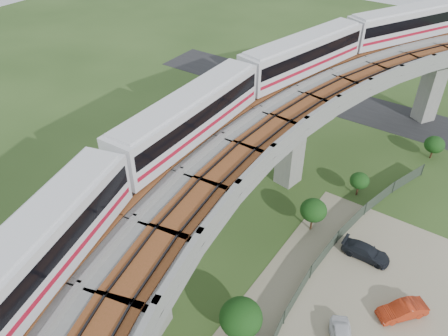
{
  "coord_description": "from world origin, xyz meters",
  "views": [
    {
      "loc": [
        15.88,
        -23.03,
        28.26
      ],
      "look_at": [
        -0.06,
        0.12,
        7.5
      ],
      "focal_mm": 35.0,
      "sensor_mm": 36.0,
      "label": 1
    }
  ],
  "objects": [
    {
      "name": "ground",
      "position": [
        0.0,
        0.0,
        0.0
      ],
      "size": [
        160.0,
        160.0,
        0.0
      ],
      "primitive_type": "plane",
      "color": "#2C451B",
      "rests_on": "ground"
    },
    {
      "name": "dirt_lot",
      "position": [
        14.0,
        -2.0,
        0.02
      ],
      "size": [
        18.0,
        26.0,
        0.04
      ],
      "primitive_type": "cube",
      "color": "gray",
      "rests_on": "ground"
    },
    {
      "name": "asphalt_road",
      "position": [
        0.0,
        30.0,
        0.01
      ],
      "size": [
        60.0,
        8.0,
        0.03
      ],
      "primitive_type": "cube",
      "color": "#232326",
      "rests_on": "ground"
    },
    {
      "name": "viaduct",
      "position": [
        3.84,
        0.0,
        9.05
      ],
      "size": [
        19.58,
        73.98,
        11.4
      ],
      "color": "#99968E",
      "rests_on": "ground"
    },
    {
      "name": "metro_train",
      "position": [
        0.59,
        5.42,
        12.31
      ],
      "size": [
        13.22,
        61.06,
        3.64
      ],
      "color": "silver",
      "rests_on": "ground"
    },
    {
      "name": "fence",
      "position": [
        9.75,
        0.0,
        0.75
      ],
      "size": [
        3.87,
        38.73,
        1.5
      ],
      "color": "#2D382D",
      "rests_on": "ground"
    },
    {
      "name": "tree_0",
      "position": [
        12.21,
        23.26,
        1.78
      ],
      "size": [
        2.18,
        2.18,
        2.71
      ],
      "color": "#382314",
      "rests_on": "ground"
    },
    {
      "name": "tree_1",
      "position": [
        7.73,
        12.33,
        1.79
      ],
      "size": [
        1.9,
        1.9,
        2.6
      ],
      "color": "#382314",
      "rests_on": "ground"
    },
    {
      "name": "tree_2",
      "position": [
        6.06,
        5.22,
        2.3
      ],
      "size": [
        2.39,
        2.39,
        3.32
      ],
      "color": "#382314",
      "rests_on": "ground"
    },
    {
      "name": "tree_3",
      "position": [
        6.61,
        -7.52,
        2.12
      ],
      "size": [
        3.04,
        3.04,
        3.41
      ],
      "color": "#382314",
      "rests_on": "ground"
    },
    {
      "name": "car_red",
      "position": [
        15.59,
        0.66,
        0.66
      ],
      "size": [
        3.43,
        3.71,
        1.24
      ],
      "primitive_type": "imported",
      "rotation": [
        0.0,
        0.0,
        -0.7
      ],
      "color": "#A6280F",
      "rests_on": "dirt_lot"
    },
    {
      "name": "car_dark",
      "position": [
        11.34,
        4.77,
        0.63
      ],
      "size": [
        4.06,
        1.7,
        1.17
      ],
      "primitive_type": "imported",
      "rotation": [
        0.0,
        0.0,
        1.58
      ],
      "color": "black",
      "rests_on": "dirt_lot"
    }
  ]
}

